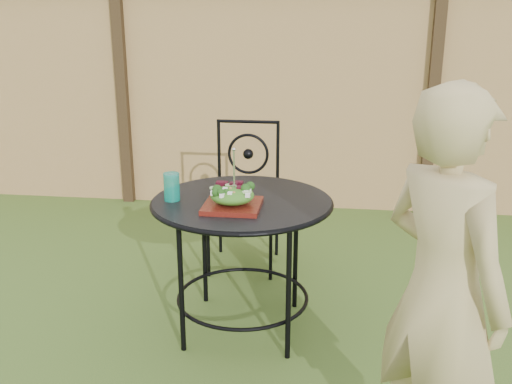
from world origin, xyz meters
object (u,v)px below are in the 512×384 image
patio_table (242,225)px  patio_chair (245,191)px  salad_plate (232,206)px  diner (442,294)px

patio_table → patio_chair: patio_chair is taller
salad_plate → diner: bearing=-42.2°
patio_table → salad_plate: salad_plate is taller
salad_plate → patio_table: bearing=80.3°
patio_chair → patio_table: bearing=-82.4°
diner → salad_plate: size_ratio=5.29×
patio_chair → diner: 2.00m
patio_table → diner: bearing=-47.8°
patio_table → salad_plate: 0.21m
patio_chair → salad_plate: 1.02m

